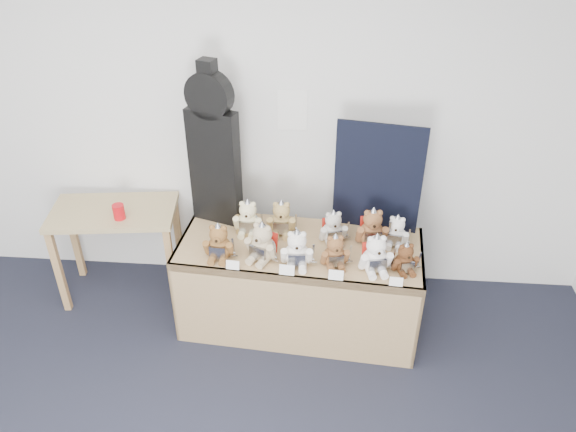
# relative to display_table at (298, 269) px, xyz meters

# --- Properties ---
(room_shell) EXTENTS (6.00, 6.00, 6.00)m
(room_shell) POSITION_rel_display_table_xyz_m (-0.09, 0.65, 0.90)
(room_shell) COLOR white
(room_shell) RESTS_ON floor
(display_table) EXTENTS (1.73, 0.83, 0.70)m
(display_table) POSITION_rel_display_table_xyz_m (0.00, 0.00, 0.00)
(display_table) COLOR #9B7D4F
(display_table) RESTS_ON floor
(side_table) EXTENTS (0.97, 0.62, 0.76)m
(side_table) POSITION_rel_display_table_xyz_m (-1.40, 0.32, 0.08)
(side_table) COLOR #957C50
(side_table) RESTS_ON floor
(guitar_case) EXTENTS (0.38, 0.21, 1.19)m
(guitar_case) POSITION_rel_display_table_xyz_m (-0.61, 0.36, 0.74)
(guitar_case) COLOR black
(guitar_case) RESTS_ON display_table
(navy_board) EXTENTS (0.60, 0.12, 0.80)m
(navy_board) POSITION_rel_display_table_xyz_m (0.52, 0.34, 0.55)
(navy_board) COLOR black
(navy_board) RESTS_ON display_table
(red_cup) EXTENTS (0.08, 0.08, 0.11)m
(red_cup) POSITION_rel_display_table_xyz_m (-1.31, 0.21, 0.27)
(red_cup) COLOR red
(red_cup) RESTS_ON side_table
(teddy_front_far_left) EXTENTS (0.23, 0.19, 0.28)m
(teddy_front_far_left) POSITION_rel_display_table_xyz_m (-0.52, -0.11, 0.27)
(teddy_front_far_left) COLOR brown
(teddy_front_far_left) RESTS_ON display_table
(teddy_front_left) EXTENTS (0.24, 0.24, 0.31)m
(teddy_front_left) POSITION_rel_display_table_xyz_m (-0.23, -0.10, 0.27)
(teddy_front_left) COLOR tan
(teddy_front_left) RESTS_ON display_table
(teddy_front_centre) EXTENTS (0.24, 0.20, 0.29)m
(teddy_front_centre) POSITION_rel_display_table_xyz_m (-0.00, -0.15, 0.27)
(teddy_front_centre) COLOR white
(teddy_front_centre) RESTS_ON display_table
(teddy_front_right) EXTENTS (0.22, 0.19, 0.26)m
(teddy_front_right) POSITION_rel_display_table_xyz_m (0.24, -0.13, 0.26)
(teddy_front_right) COLOR brown
(teddy_front_right) RESTS_ON display_table
(teddy_front_far_right) EXTENTS (0.25, 0.22, 0.30)m
(teddy_front_far_right) POSITION_rel_display_table_xyz_m (0.50, -0.16, 0.27)
(teddy_front_far_right) COLOR white
(teddy_front_far_right) RESTS_ON display_table
(teddy_front_end) EXTENTS (0.20, 0.18, 0.23)m
(teddy_front_end) POSITION_rel_display_table_xyz_m (0.69, -0.16, 0.24)
(teddy_front_end) COLOR #56331D
(teddy_front_end) RESTS_ON display_table
(teddy_back_left) EXTENTS (0.23, 0.19, 0.29)m
(teddy_back_left) POSITION_rel_display_table_xyz_m (-0.37, 0.20, 0.27)
(teddy_back_left) COLOR #F7EAB4
(teddy_back_left) RESTS_ON display_table
(teddy_back_centre_left) EXTENTS (0.23, 0.19, 0.29)m
(teddy_back_centre_left) POSITION_rel_display_table_xyz_m (-0.14, 0.21, 0.27)
(teddy_back_centre_left) COLOR tan
(teddy_back_centre_left) RESTS_ON display_table
(teddy_back_centre_right) EXTENTS (0.22, 0.20, 0.27)m
(teddy_back_centre_right) POSITION_rel_display_table_xyz_m (0.23, 0.14, 0.26)
(teddy_back_centre_right) COLOR beige
(teddy_back_centre_right) RESTS_ON display_table
(teddy_back_right) EXTENTS (0.25, 0.22, 0.31)m
(teddy_back_right) POSITION_rel_display_table_xyz_m (0.49, 0.13, 0.27)
(teddy_back_right) COLOR #8F5D39
(teddy_back_right) RESTS_ON display_table
(teddy_back_end) EXTENTS (0.21, 0.18, 0.25)m
(teddy_back_end) POSITION_rel_display_table_xyz_m (0.66, 0.14, 0.25)
(teddy_back_end) COLOR white
(teddy_back_end) RESTS_ON display_table
(teddy_back_far_left) EXTENTS (0.20, 0.19, 0.24)m
(teddy_back_far_left) POSITION_rel_display_table_xyz_m (-0.38, 0.23, 0.25)
(teddy_back_far_left) COLOR olive
(teddy_back_far_left) RESTS_ON display_table
(entry_card_a) EXTENTS (0.09, 0.03, 0.06)m
(entry_card_a) POSITION_rel_display_table_xyz_m (-0.41, -0.23, 0.19)
(entry_card_a) COLOR white
(entry_card_a) RESTS_ON display_table
(entry_card_b) EXTENTS (0.10, 0.03, 0.07)m
(entry_card_b) POSITION_rel_display_table_xyz_m (-0.06, -0.26, 0.19)
(entry_card_b) COLOR white
(entry_card_b) RESTS_ON display_table
(entry_card_c) EXTENTS (0.10, 0.03, 0.07)m
(entry_card_c) POSITION_rel_display_table_xyz_m (0.26, -0.29, 0.19)
(entry_card_c) COLOR white
(entry_card_c) RESTS_ON display_table
(entry_card_d) EXTENTS (0.09, 0.03, 0.06)m
(entry_card_d) POSITION_rel_display_table_xyz_m (0.63, -0.32, 0.18)
(entry_card_d) COLOR white
(entry_card_d) RESTS_ON display_table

